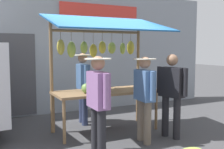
{
  "coord_description": "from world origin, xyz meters",
  "views": [
    {
      "loc": [
        2.49,
        5.24,
        1.78
      ],
      "look_at": [
        0.0,
        0.3,
        1.25
      ],
      "focal_mm": 43.99,
      "sensor_mm": 36.0,
      "label": 1
    }
  ],
  "objects_px": {
    "shopper_with_ponytail": "(144,92)",
    "market_stall": "(104,58)",
    "shopper_with_shopping_bag": "(98,98)",
    "shopper_in_grey_tee": "(172,90)",
    "vendor_with_sunhat": "(83,82)"
  },
  "relations": [
    {
      "from": "shopper_with_shopping_bag",
      "to": "shopper_in_grey_tee",
      "type": "relative_size",
      "value": 1.0
    },
    {
      "from": "vendor_with_sunhat",
      "to": "market_stall",
      "type": "bearing_deg",
      "value": 24.62
    },
    {
      "from": "vendor_with_sunhat",
      "to": "shopper_in_grey_tee",
      "type": "xyz_separation_m",
      "value": [
        -1.2,
        1.73,
        -0.02
      ]
    },
    {
      "from": "vendor_with_sunhat",
      "to": "shopper_with_ponytail",
      "type": "xyz_separation_m",
      "value": [
        -0.57,
        1.73,
        -0.03
      ]
    },
    {
      "from": "shopper_with_ponytail",
      "to": "market_stall",
      "type": "bearing_deg",
      "value": 24.24
    },
    {
      "from": "shopper_with_shopping_bag",
      "to": "shopper_in_grey_tee",
      "type": "distance_m",
      "value": 1.71
    },
    {
      "from": "vendor_with_sunhat",
      "to": "shopper_with_ponytail",
      "type": "height_order",
      "value": "vendor_with_sunhat"
    },
    {
      "from": "shopper_with_shopping_bag",
      "to": "shopper_in_grey_tee",
      "type": "xyz_separation_m",
      "value": [
        -1.69,
        -0.25,
        -0.01
      ]
    },
    {
      "from": "vendor_with_sunhat",
      "to": "shopper_with_ponytail",
      "type": "relative_size",
      "value": 1.02
    },
    {
      "from": "shopper_with_ponytail",
      "to": "shopper_in_grey_tee",
      "type": "relative_size",
      "value": 0.98
    },
    {
      "from": "market_stall",
      "to": "shopper_with_ponytail",
      "type": "bearing_deg",
      "value": 108.72
    },
    {
      "from": "market_stall",
      "to": "shopper_in_grey_tee",
      "type": "distance_m",
      "value": 1.55
    },
    {
      "from": "shopper_with_shopping_bag",
      "to": "vendor_with_sunhat",
      "type": "bearing_deg",
      "value": -12.9
    },
    {
      "from": "market_stall",
      "to": "shopper_with_shopping_bag",
      "type": "relative_size",
      "value": 1.51
    },
    {
      "from": "market_stall",
      "to": "shopper_with_shopping_bag",
      "type": "bearing_deg",
      "value": 61.22
    }
  ]
}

